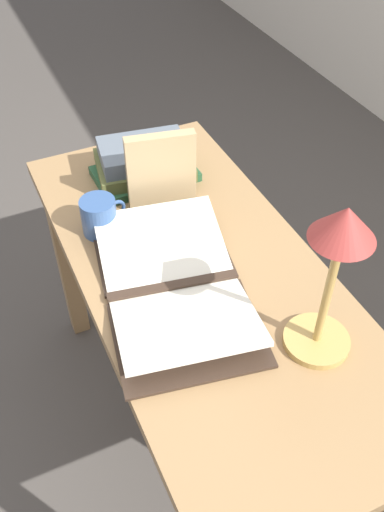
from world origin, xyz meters
The scene contains 7 objects.
ground_plane centered at (0.00, 0.00, 0.00)m, with size 12.00×12.00×0.00m, color #47423D.
reading_desk centered at (0.00, 0.00, 0.62)m, with size 1.27×0.57×0.74m.
open_book centered at (0.03, -0.09, 0.76)m, with size 0.58×0.41×0.06m.
book_stack_tall centered at (-0.42, 0.01, 0.79)m, with size 0.23×0.29×0.11m.
book_standing_upright centered at (-0.27, 0.01, 0.85)m, with size 0.07×0.18×0.22m.
reading_lamp centered at (0.30, 0.13, 1.00)m, with size 0.14×0.14×0.37m.
coffee_mug centered at (-0.24, -0.17, 0.79)m, with size 0.09×0.12×0.10m.
Camera 1 is at (0.87, -0.43, 1.72)m, focal length 40.00 mm.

